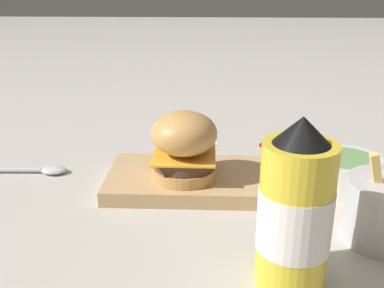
{
  "coord_description": "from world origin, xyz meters",
  "views": [
    {
      "loc": [
        -0.07,
        0.64,
        0.33
      ],
      "look_at": [
        -0.04,
        -0.01,
        0.07
      ],
      "focal_mm": 42.0,
      "sensor_mm": 36.0,
      "label": 1
    }
  ],
  "objects_px": {
    "ketchup_bottle": "(295,211)",
    "spoon": "(43,170)",
    "side_bowl": "(344,173)",
    "burger": "(184,145)",
    "serving_board": "(192,180)"
  },
  "relations": [
    {
      "from": "serving_board",
      "to": "burger",
      "type": "bearing_deg",
      "value": 51.2
    },
    {
      "from": "spoon",
      "to": "serving_board",
      "type": "bearing_deg",
      "value": -10.72
    },
    {
      "from": "burger",
      "to": "ketchup_bottle",
      "type": "xyz_separation_m",
      "value": [
        -0.13,
        0.22,
        0.01
      ]
    },
    {
      "from": "serving_board",
      "to": "burger",
      "type": "relative_size",
      "value": 2.55
    },
    {
      "from": "burger",
      "to": "ketchup_bottle",
      "type": "relative_size",
      "value": 0.55
    },
    {
      "from": "serving_board",
      "to": "ketchup_bottle",
      "type": "distance_m",
      "value": 0.27
    },
    {
      "from": "serving_board",
      "to": "burger",
      "type": "distance_m",
      "value": 0.07
    },
    {
      "from": "burger",
      "to": "side_bowl",
      "type": "bearing_deg",
      "value": -177.04
    },
    {
      "from": "serving_board",
      "to": "spoon",
      "type": "height_order",
      "value": "serving_board"
    },
    {
      "from": "ketchup_bottle",
      "to": "serving_board",
      "type": "bearing_deg",
      "value": -62.97
    },
    {
      "from": "burger",
      "to": "side_bowl",
      "type": "distance_m",
      "value": 0.26
    },
    {
      "from": "side_bowl",
      "to": "spoon",
      "type": "height_order",
      "value": "side_bowl"
    },
    {
      "from": "serving_board",
      "to": "ketchup_bottle",
      "type": "relative_size",
      "value": 1.4
    },
    {
      "from": "burger",
      "to": "ketchup_bottle",
      "type": "bearing_deg",
      "value": 120.75
    },
    {
      "from": "ketchup_bottle",
      "to": "spoon",
      "type": "relative_size",
      "value": 1.27
    }
  ]
}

